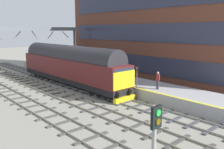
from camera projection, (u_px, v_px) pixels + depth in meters
The scene contains 10 objects.
ground_plane at pixel (95, 93), 24.39m from camera, with size 140.00×140.00×0.00m, color gray.
track_main at pixel (95, 92), 24.38m from camera, with size 2.50×60.00×0.15m.
track_adjacent_west at pixel (68, 98), 22.21m from camera, with size 2.50×60.00×0.15m.
track_adjacent_far_west at pixel (33, 106), 19.96m from camera, with size 2.50×60.00×0.15m.
station_platform at pixel (120, 83), 26.68m from camera, with size 4.00×44.00×1.01m.
station_building at pixel (154, 19), 30.40m from camera, with size 4.74×29.36×15.62m.
diesel_locomotive at pixel (69, 64), 27.40m from camera, with size 2.74×18.46×4.68m.
platform_number_sign at pixel (137, 73), 22.48m from camera, with size 0.10×0.44×2.01m.
waiting_passenger at pixel (158, 79), 21.65m from camera, with size 0.45×0.47×1.64m.
overhead_footbridge at pixel (26, 31), 32.08m from camera, with size 15.98×2.00×6.79m.
Camera 1 is at (-14.60, -18.64, 6.41)m, focal length 37.84 mm.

